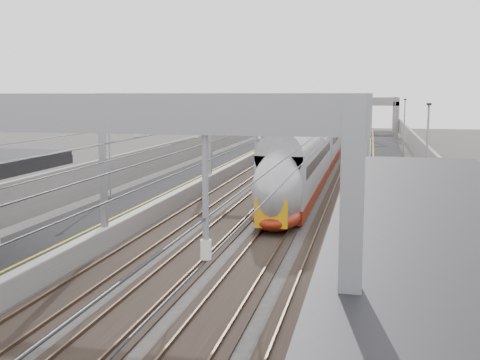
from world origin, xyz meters
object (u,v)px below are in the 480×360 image
at_px(train, 314,154).
at_px(bench, 410,302).
at_px(overbridge, 333,107).
at_px(signal_green, 277,134).

bearing_deg(train, bench, -80.31).
distance_m(overbridge, bench, 88.02).
bearing_deg(overbridge, bench, -84.95).
distance_m(overbridge, signal_green, 29.72).
height_order(bench, signal_green, signal_green).
height_order(overbridge, bench, overbridge).
bearing_deg(train, signal_green, 107.00).
relative_size(overbridge, bench, 11.62).
height_order(train, bench, train).
bearing_deg(bench, overbridge, 95.05).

